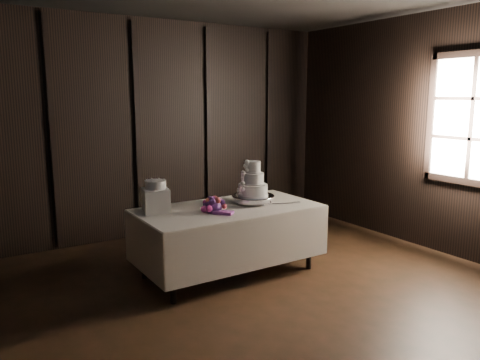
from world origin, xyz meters
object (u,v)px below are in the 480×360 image
at_px(small_cake, 155,185).
at_px(display_table, 229,237).
at_px(cake_stand, 253,199).
at_px(wedding_cake, 252,182).
at_px(box_pedestal, 156,200).
at_px(bouquet, 213,206).

bearing_deg(small_cake, display_table, -16.55).
bearing_deg(cake_stand, wedding_cake, -150.26).
bearing_deg(small_cake, box_pedestal, 0.00).
distance_m(display_table, small_cake, 1.01).
bearing_deg(small_cake, bouquet, -32.83).
distance_m(display_table, bouquet, 0.49).
relative_size(wedding_cake, box_pedestal, 1.51).
bearing_deg(box_pedestal, wedding_cake, -11.69).
relative_size(box_pedestal, small_cake, 1.18).
height_order(display_table, wedding_cake, wedding_cake).
distance_m(display_table, cake_stand, 0.52).
height_order(wedding_cake, small_cake, wedding_cake).
height_order(cake_stand, bouquet, bouquet).
bearing_deg(box_pedestal, cake_stand, -10.55).
bearing_deg(wedding_cake, box_pedestal, 177.00).
xyz_separation_m(bouquet, small_cake, (-0.51, 0.33, 0.22)).
distance_m(wedding_cake, bouquet, 0.59).
bearing_deg(wedding_cake, bouquet, -160.34).
bearing_deg(bouquet, small_cake, 147.17).
distance_m(cake_stand, wedding_cake, 0.20).
height_order(bouquet, box_pedestal, box_pedestal).
bearing_deg(wedding_cake, small_cake, 177.00).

